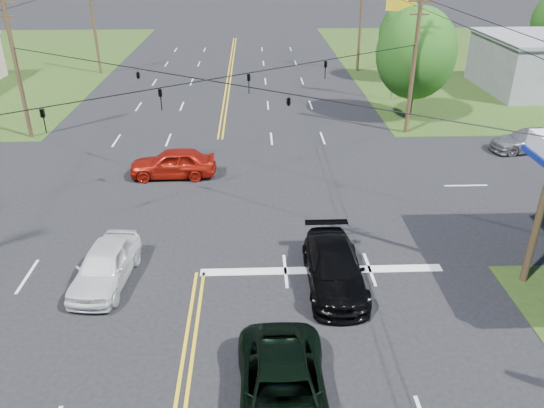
{
  "coord_description": "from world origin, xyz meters",
  "views": [
    {
      "loc": [
        2.28,
        -14.21,
        12.35
      ],
      "look_at": [
        3.02,
        6.0,
        2.11
      ],
      "focal_mm": 35.0,
      "sensor_mm": 36.0,
      "label": 1
    }
  ],
  "objects_px": {
    "pole_right_far": "(361,18)",
    "tree_right_a": "(416,53)",
    "pickup_dkgreen": "(283,394)",
    "pole_left_far": "(93,20)",
    "pole_ne": "(414,62)",
    "pickup_white": "(105,265)",
    "pole_nw": "(16,65)",
    "tree_right_b": "(406,35)",
    "suv_black": "(334,268)"
  },
  "relations": [
    {
      "from": "pole_right_far",
      "to": "tree_right_a",
      "type": "xyz_separation_m",
      "value": [
        1.0,
        -16.0,
        -0.3
      ]
    },
    {
      "from": "tree_right_a",
      "to": "pickup_dkgreen",
      "type": "distance_m",
      "value": 29.7
    },
    {
      "from": "pickup_dkgreen",
      "to": "pole_right_far",
      "type": "bearing_deg",
      "value": 76.75
    },
    {
      "from": "pickup_dkgreen",
      "to": "pole_left_far",
      "type": "bearing_deg",
      "value": 110.04
    },
    {
      "from": "pole_ne",
      "to": "pickup_white",
      "type": "height_order",
      "value": "pole_ne"
    },
    {
      "from": "pole_nw",
      "to": "pickup_white",
      "type": "distance_m",
      "value": 20.25
    },
    {
      "from": "pole_ne",
      "to": "tree_right_a",
      "type": "relative_size",
      "value": 1.16
    },
    {
      "from": "pole_right_far",
      "to": "pole_left_far",
      "type": "bearing_deg",
      "value": 180.0
    },
    {
      "from": "pole_ne",
      "to": "pickup_white",
      "type": "bearing_deg",
      "value": -133.61
    },
    {
      "from": "pole_nw",
      "to": "pickup_dkgreen",
      "type": "bearing_deg",
      "value": -56.62
    },
    {
      "from": "pickup_dkgreen",
      "to": "tree_right_b",
      "type": "bearing_deg",
      "value": 70.79
    },
    {
      "from": "pole_nw",
      "to": "pole_right_far",
      "type": "height_order",
      "value": "pole_right_far"
    },
    {
      "from": "pole_right_far",
      "to": "tree_right_b",
      "type": "xyz_separation_m",
      "value": [
        3.5,
        -4.0,
        -0.95
      ]
    },
    {
      "from": "pole_left_far",
      "to": "suv_black",
      "type": "height_order",
      "value": "pole_left_far"
    },
    {
      "from": "tree_right_a",
      "to": "pickup_white",
      "type": "height_order",
      "value": "tree_right_a"
    },
    {
      "from": "pole_ne",
      "to": "tree_right_a",
      "type": "xyz_separation_m",
      "value": [
        1.0,
        3.0,
        -0.05
      ]
    },
    {
      "from": "pole_right_far",
      "to": "tree_right_b",
      "type": "bearing_deg",
      "value": -48.81
    },
    {
      "from": "pole_nw",
      "to": "pole_ne",
      "type": "xyz_separation_m",
      "value": [
        26.0,
        0.0,
        0.0
      ]
    },
    {
      "from": "tree_right_a",
      "to": "tree_right_b",
      "type": "bearing_deg",
      "value": 78.23
    },
    {
      "from": "pole_right_far",
      "to": "suv_black",
      "type": "bearing_deg",
      "value": -101.69
    },
    {
      "from": "pole_right_far",
      "to": "pickup_white",
      "type": "xyz_separation_m",
      "value": [
        -16.65,
        -36.48,
        -4.38
      ]
    },
    {
      "from": "pole_ne",
      "to": "pole_right_far",
      "type": "bearing_deg",
      "value": 90.0
    },
    {
      "from": "pole_left_far",
      "to": "pickup_white",
      "type": "bearing_deg",
      "value": -75.62
    },
    {
      "from": "pole_left_far",
      "to": "pickup_white",
      "type": "relative_size",
      "value": 2.17
    },
    {
      "from": "pole_right_far",
      "to": "tree_right_a",
      "type": "relative_size",
      "value": 1.22
    },
    {
      "from": "pole_ne",
      "to": "pole_right_far",
      "type": "xyz_separation_m",
      "value": [
        0.0,
        19.0,
        0.25
      ]
    },
    {
      "from": "pole_ne",
      "to": "suv_black",
      "type": "distance_m",
      "value": 19.98
    },
    {
      "from": "suv_black",
      "to": "pole_ne",
      "type": "bearing_deg",
      "value": 66.67
    },
    {
      "from": "pole_left_far",
      "to": "pole_ne",
      "type": "bearing_deg",
      "value": -36.16
    },
    {
      "from": "tree_right_a",
      "to": "suv_black",
      "type": "distance_m",
      "value": 23.07
    },
    {
      "from": "pole_ne",
      "to": "suv_black",
      "type": "bearing_deg",
      "value": -113.06
    },
    {
      "from": "pickup_white",
      "to": "pole_left_far",
      "type": "bearing_deg",
      "value": 110.22
    },
    {
      "from": "suv_black",
      "to": "tree_right_a",
      "type": "bearing_deg",
      "value": 67.32
    },
    {
      "from": "pole_nw",
      "to": "pickup_dkgreen",
      "type": "relative_size",
      "value": 1.68
    },
    {
      "from": "pole_left_far",
      "to": "pickup_dkgreen",
      "type": "xyz_separation_m",
      "value": [
        16.0,
        -43.29,
        -4.38
      ]
    },
    {
      "from": "tree_right_b",
      "to": "pickup_white",
      "type": "relative_size",
      "value": 1.54
    },
    {
      "from": "pole_ne",
      "to": "pole_right_far",
      "type": "relative_size",
      "value": 0.95
    },
    {
      "from": "pole_right_far",
      "to": "pickup_white",
      "type": "relative_size",
      "value": 2.17
    },
    {
      "from": "pole_ne",
      "to": "tree_right_a",
      "type": "bearing_deg",
      "value": 71.57
    },
    {
      "from": "tree_right_a",
      "to": "suv_black",
      "type": "xyz_separation_m",
      "value": [
        -8.66,
        -20.98,
        -4.09
      ]
    },
    {
      "from": "pickup_white",
      "to": "pickup_dkgreen",
      "type": "bearing_deg",
      "value": -39.86
    },
    {
      "from": "pole_nw",
      "to": "suv_black",
      "type": "relative_size",
      "value": 1.78
    },
    {
      "from": "tree_right_a",
      "to": "tree_right_b",
      "type": "height_order",
      "value": "tree_right_a"
    },
    {
      "from": "pole_right_far",
      "to": "pickup_dkgreen",
      "type": "relative_size",
      "value": 1.77
    },
    {
      "from": "pole_left_far",
      "to": "pickup_dkgreen",
      "type": "height_order",
      "value": "pole_left_far"
    },
    {
      "from": "pole_right_far",
      "to": "tree_right_a",
      "type": "bearing_deg",
      "value": -86.42
    },
    {
      "from": "pole_left_far",
      "to": "suv_black",
      "type": "distance_m",
      "value": 41.52
    },
    {
      "from": "pickup_dkgreen",
      "to": "suv_black",
      "type": "relative_size",
      "value": 1.06
    },
    {
      "from": "pole_left_far",
      "to": "suv_black",
      "type": "bearing_deg",
      "value": -63.62
    },
    {
      "from": "pole_left_far",
      "to": "pickup_dkgreen",
      "type": "relative_size",
      "value": 1.77
    }
  ]
}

